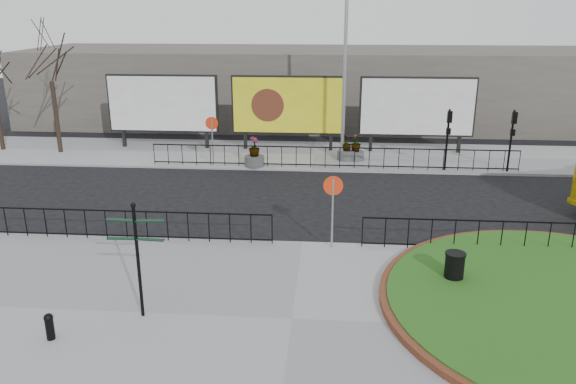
# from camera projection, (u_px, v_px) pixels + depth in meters

# --- Properties ---
(ground) EXTENTS (90.00, 90.00, 0.00)m
(ground) POSITION_uv_depth(u_px,v_px,m) (302.00, 245.00, 19.16)
(ground) COLOR black
(ground) RESTS_ON ground
(pavement_near) EXTENTS (30.00, 10.00, 0.12)m
(pavement_near) POSITION_uv_depth(u_px,v_px,m) (292.00, 321.00, 14.41)
(pavement_near) COLOR gray
(pavement_near) RESTS_ON ground
(pavement_far) EXTENTS (44.00, 6.00, 0.12)m
(pavement_far) POSITION_uv_depth(u_px,v_px,m) (314.00, 155.00, 30.51)
(pavement_far) COLOR gray
(pavement_far) RESTS_ON ground
(railing_near_left) EXTENTS (10.00, 0.10, 1.10)m
(railing_near_left) POSITION_uv_depth(u_px,v_px,m) (126.00, 225.00, 19.11)
(railing_near_left) COLOR black
(railing_near_left) RESTS_ON pavement_near
(railing_near_right) EXTENTS (9.00, 0.10, 1.10)m
(railing_near_right) POSITION_uv_depth(u_px,v_px,m) (502.00, 236.00, 18.19)
(railing_near_right) COLOR black
(railing_near_right) RESTS_ON pavement_near
(railing_far) EXTENTS (18.00, 0.10, 1.10)m
(railing_far) POSITION_uv_depth(u_px,v_px,m) (333.00, 157.00, 27.68)
(railing_far) COLOR black
(railing_far) RESTS_ON pavement_far
(speed_sign_far) EXTENTS (0.64, 0.07, 2.47)m
(speed_sign_far) POSITION_uv_depth(u_px,v_px,m) (212.00, 130.00, 27.83)
(speed_sign_far) COLOR gray
(speed_sign_far) RESTS_ON pavement_far
(speed_sign_near) EXTENTS (0.64, 0.07, 2.47)m
(speed_sign_near) POSITION_uv_depth(u_px,v_px,m) (333.00, 196.00, 18.11)
(speed_sign_near) COLOR gray
(speed_sign_near) RESTS_ON pavement_near
(billboard_left) EXTENTS (6.20, 0.31, 4.10)m
(billboard_left) POSITION_uv_depth(u_px,v_px,m) (163.00, 104.00, 31.25)
(billboard_left) COLOR black
(billboard_left) RESTS_ON pavement_far
(billboard_mid) EXTENTS (6.20, 0.31, 4.10)m
(billboard_mid) POSITION_uv_depth(u_px,v_px,m) (288.00, 105.00, 30.74)
(billboard_mid) COLOR black
(billboard_mid) RESTS_ON pavement_far
(billboard_right) EXTENTS (6.20, 0.31, 4.10)m
(billboard_right) POSITION_uv_depth(u_px,v_px,m) (417.00, 107.00, 30.23)
(billboard_right) COLOR black
(billboard_right) RESTS_ON pavement_far
(lamp_post) EXTENTS (0.74, 0.18, 9.23)m
(lamp_post) POSITION_uv_depth(u_px,v_px,m) (345.00, 68.00, 27.96)
(lamp_post) COLOR gray
(lamp_post) RESTS_ON pavement_far
(signal_pole_a) EXTENTS (0.22, 0.26, 3.00)m
(signal_pole_a) POSITION_uv_depth(u_px,v_px,m) (448.00, 131.00, 26.87)
(signal_pole_a) COLOR black
(signal_pole_a) RESTS_ON pavement_far
(signal_pole_b) EXTENTS (0.22, 0.26, 3.00)m
(signal_pole_b) POSITION_uv_depth(u_px,v_px,m) (512.00, 132.00, 26.65)
(signal_pole_b) COLOR black
(signal_pole_b) RESTS_ON pavement_far
(tree_left) EXTENTS (2.00, 2.00, 7.00)m
(tree_left) POSITION_uv_depth(u_px,v_px,m) (53.00, 88.00, 29.94)
(tree_left) COLOR #2D2119
(tree_left) RESTS_ON pavement_far
(building_backdrop) EXTENTS (40.00, 10.00, 5.00)m
(building_backdrop) POSITION_uv_depth(u_px,v_px,m) (319.00, 86.00, 39.21)
(building_backdrop) COLOR #59534E
(building_backdrop) RESTS_ON ground
(fingerpost_sign) EXTENTS (1.45, 0.24, 3.10)m
(fingerpost_sign) POSITION_uv_depth(u_px,v_px,m) (137.00, 249.00, 13.96)
(fingerpost_sign) COLOR black
(fingerpost_sign) RESTS_ON pavement_near
(bollard) EXTENTS (0.22, 0.22, 0.68)m
(bollard) POSITION_uv_depth(u_px,v_px,m) (49.00, 325.00, 13.40)
(bollard) COLOR black
(bollard) RESTS_ON pavement_near
(litter_bin) EXTENTS (0.59, 0.59, 0.98)m
(litter_bin) POSITION_uv_depth(u_px,v_px,m) (454.00, 268.00, 16.04)
(litter_bin) COLOR black
(litter_bin) RESTS_ON pavement_near
(planter_a) EXTENTS (0.99, 0.99, 1.50)m
(planter_a) POSITION_uv_depth(u_px,v_px,m) (254.00, 156.00, 28.07)
(planter_a) COLOR #4C4C4F
(planter_a) RESTS_ON pavement_far
(planter_b) EXTENTS (0.93, 0.93, 1.35)m
(planter_b) POSITION_uv_depth(u_px,v_px,m) (346.00, 151.00, 29.27)
(planter_b) COLOR #4C4C4F
(planter_b) RESTS_ON pavement_far
(planter_c) EXTENTS (0.88, 0.88, 1.41)m
(planter_c) POSITION_uv_depth(u_px,v_px,m) (356.00, 150.00, 29.21)
(planter_c) COLOR #4C4C4F
(planter_c) RESTS_ON pavement_far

